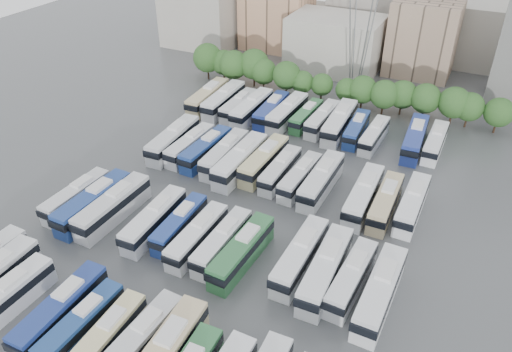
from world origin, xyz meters
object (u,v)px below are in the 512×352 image
at_px(bus_r0_s6, 106,338).
at_px(bus_r2_s2, 190,145).
at_px(bus_r2_s13, 412,204).
at_px(bus_r3_s1, 224,100).
at_px(bus_r1_s6, 197,236).
at_px(bus_r3_s0, 208,97).
at_px(bus_r2_s1, 173,139).
at_px(bus_r3_s3, 252,108).
at_px(bus_r2_s3, 206,149).
at_px(bus_r3_s7, 322,119).
at_px(bus_r1_s1, 94,203).
at_px(bus_r3_s12, 415,138).
at_px(bus_r2_s4, 225,154).
at_px(bus_r1_s7, 222,242).
at_px(bus_r2_s12, 386,202).
at_px(bus_r3_s5, 287,113).
at_px(bus_r1_s13, 380,292).
at_px(bus_r1_s0, 77,196).
at_px(bus_r2_s7, 280,170).
at_px(bus_r3_s10, 374,135).
at_px(bus_r3_s6, 306,116).
at_px(bus_r3_s8, 339,122).
at_px(bus_r1_s8, 242,251).
at_px(bus_r2_s5, 240,160).
at_px(bus_r1_s4, 154,219).
at_px(bus_r0_s4, 61,310).
at_px(bus_r3_s4, 271,110).
at_px(bus_r0_s2, 4,300).
at_px(bus_r3_s9, 356,129).
at_px(bus_r1_s11, 326,269).
at_px(bus_r2_s9, 321,180).
at_px(bus_r0_s7, 139,341).
at_px(bus_r3_s2, 238,106).
at_px(bus_r1_s5, 180,224).
at_px(bus_r0_s5, 81,324).
at_px(bus_r2_s6, 264,160).
at_px(bus_r2_s11, 363,195).
at_px(bus_r1_s12, 351,278).
at_px(bus_r1_s2, 113,206).
at_px(bus_r3_s13, 435,142).
at_px(electricity_pylon, 364,0).

relative_size(bus_r0_s6, bus_r2_s2, 0.95).
height_order(bus_r2_s13, bus_r3_s1, bus_r3_s1).
relative_size(bus_r1_s6, bus_r3_s0, 0.87).
bearing_deg(bus_r2_s1, bus_r3_s3, 66.09).
relative_size(bus_r2_s3, bus_r3_s7, 1.03).
relative_size(bus_r1_s1, bus_r3_s12, 1.00).
bearing_deg(bus_r2_s4, bus_r2_s3, 176.64).
relative_size(bus_r1_s7, bus_r2_s12, 0.97).
xyz_separation_m(bus_r0_s6, bus_r3_s5, (-3.39, 54.60, 0.30)).
bearing_deg(bus_r0_s6, bus_r1_s13, 36.31).
xyz_separation_m(bus_r1_s0, bus_r3_s3, (9.75, 36.00, 0.23)).
xyz_separation_m(bus_r2_s7, bus_r3_s10, (10.03, 17.24, -0.05)).
distance_m(bus_r3_s6, bus_r3_s8, 6.55).
height_order(bus_r1_s8, bus_r2_s5, bus_r2_s5).
height_order(bus_r1_s13, bus_r2_s1, bus_r2_s1).
height_order(bus_r1_s4, bus_r3_s3, bus_r3_s3).
relative_size(bus_r0_s4, bus_r3_s4, 1.00).
bearing_deg(bus_r0_s2, bus_r3_s0, 98.71).
height_order(bus_r2_s13, bus_r3_s9, bus_r2_s13).
relative_size(bus_r1_s8, bus_r2_s3, 1.02).
relative_size(bus_r1_s11, bus_r2_s9, 1.02).
bearing_deg(bus_r0_s7, bus_r3_s2, 110.13).
xyz_separation_m(bus_r2_s5, bus_r3_s4, (-3.21, 18.75, -0.22)).
relative_size(bus_r1_s5, bus_r2_s3, 0.90).
relative_size(bus_r0_s5, bus_r0_s6, 0.99).
distance_m(bus_r1_s5, bus_r2_s4, 18.18).
height_order(bus_r0_s7, bus_r3_s0, bus_r3_s0).
bearing_deg(bus_r2_s6, bus_r0_s7, -82.77).
relative_size(bus_r1_s7, bus_r3_s10, 1.05).
bearing_deg(bus_r2_s5, bus_r2_s11, -1.06).
height_order(bus_r1_s12, bus_r3_s6, bus_r1_s12).
bearing_deg(bus_r3_s5, bus_r2_s12, -38.33).
relative_size(bus_r1_s2, bus_r3_s12, 1.00).
relative_size(bus_r3_s10, bus_r3_s13, 0.96).
bearing_deg(bus_r3_s1, electricity_pylon, 43.77).
xyz_separation_m(bus_r1_s4, bus_r3_s8, (13.35, 37.16, 0.22)).
relative_size(bus_r1_s1, bus_r1_s5, 1.19).
height_order(bus_r0_s2, bus_r1_s7, bus_r0_s2).
relative_size(bus_r1_s7, bus_r3_s13, 1.00).
bearing_deg(bus_r3_s4, bus_r3_s9, -1.98).
xyz_separation_m(bus_r1_s5, bus_r3_s9, (13.26, 35.84, 0.01)).
bearing_deg(bus_r0_s5, bus_r3_s1, 105.57).
distance_m(bus_r1_s0, bus_r3_s5, 40.67).
distance_m(bus_r1_s11, bus_r2_s9, 18.69).
xyz_separation_m(bus_r1_s12, bus_r1_s13, (3.50, -0.92, 0.23)).
relative_size(bus_r1_s6, bus_r1_s8, 0.94).
height_order(bus_r1_s2, bus_r2_s9, bus_r1_s2).
relative_size(bus_r0_s4, bus_r3_s3, 0.95).
distance_m(bus_r2_s5, bus_r3_s5, 18.95).
xyz_separation_m(bus_r3_s5, bus_r3_s7, (6.60, 0.78, -0.18)).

